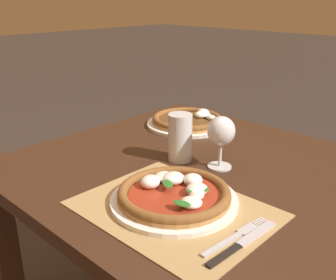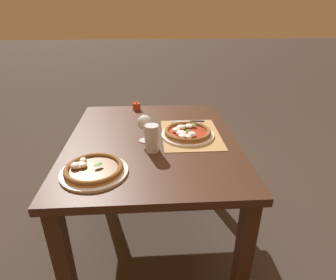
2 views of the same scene
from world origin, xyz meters
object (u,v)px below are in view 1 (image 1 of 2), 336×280
Objects in this scene: pint_glass at (180,138)px; fork at (236,236)px; pizza_far at (188,121)px; knife at (243,243)px; pizza_near at (175,194)px; wine_glass at (221,133)px.

pint_glass is 0.72× the size of fork.
pizza_far is 1.43× the size of knife.
pint_glass is 0.67× the size of knife.
pint_glass is at bearing 129.07° from pizza_near.
pizza_near is 1.99× the size of wine_glass.
pizza_near is 1.54× the size of fork.
pizza_near is at bearing 171.87° from knife.
fork is 0.03m from knife.
pint_glass reaches higher than knife.
wine_glass is 0.13m from pint_glass.
pizza_near is at bearing -79.27° from wine_glass.
pizza_near is 0.22m from knife.
pizza_far is at bearing 144.16° from wine_glass.
pizza_near is at bearing -50.93° from pint_glass.
wine_glass is at bearing 17.37° from pint_glass.
pizza_near reaches higher than pizza_far.
pint_glass is at bearing 148.25° from knife.
pizza_near reaches higher than fork.
knife is (0.02, -0.01, 0.00)m from fork.
pizza_far is (-0.37, 0.48, -0.00)m from pizza_near.
pizza_near is 0.60m from pizza_far.
wine_glass is at bearing 133.61° from knife.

